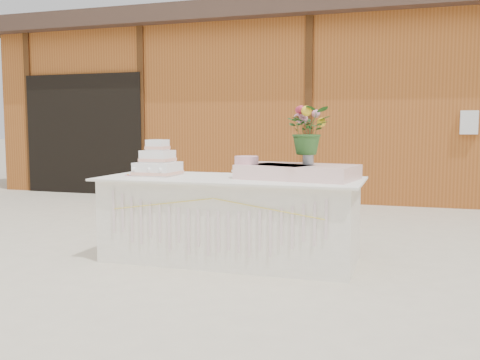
# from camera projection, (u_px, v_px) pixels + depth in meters

# --- Properties ---
(ground) EXTENTS (80.00, 80.00, 0.00)m
(ground) POSITION_uv_depth(u_px,v_px,m) (230.00, 260.00, 4.98)
(ground) COLOR beige
(ground) RESTS_ON ground
(barn) EXTENTS (12.60, 4.60, 3.30)m
(barn) POSITION_uv_depth(u_px,v_px,m) (326.00, 104.00, 10.50)
(barn) COLOR #98521F
(barn) RESTS_ON ground
(cake_table) EXTENTS (2.40, 1.00, 0.77)m
(cake_table) POSITION_uv_depth(u_px,v_px,m) (230.00, 219.00, 4.93)
(cake_table) COLOR white
(cake_table) RESTS_ON ground
(wedding_cake) EXTENTS (0.39, 0.39, 0.34)m
(wedding_cake) POSITION_uv_depth(u_px,v_px,m) (158.00, 163.00, 5.13)
(wedding_cake) COLOR white
(wedding_cake) RESTS_ON cake_table
(pink_cake_stand) EXTENTS (0.28, 0.28, 0.20)m
(pink_cake_stand) POSITION_uv_depth(u_px,v_px,m) (247.00, 166.00, 4.86)
(pink_cake_stand) COLOR white
(pink_cake_stand) RESTS_ON cake_table
(satin_runner) EXTENTS (1.10, 0.75, 0.13)m
(satin_runner) POSITION_uv_depth(u_px,v_px,m) (298.00, 172.00, 4.78)
(satin_runner) COLOR beige
(satin_runner) RESTS_ON cake_table
(flower_vase) EXTENTS (0.10, 0.10, 0.14)m
(flower_vase) POSITION_uv_depth(u_px,v_px,m) (308.00, 157.00, 4.78)
(flower_vase) COLOR #A2A3A7
(flower_vase) RESTS_ON satin_runner
(bouquet) EXTENTS (0.46, 0.42, 0.43)m
(bouquet) POSITION_uv_depth(u_px,v_px,m) (309.00, 125.00, 4.75)
(bouquet) COLOR #2C5923
(bouquet) RESTS_ON flower_vase
(loose_flowers) EXTENTS (0.24, 0.35, 0.02)m
(loose_flowers) POSITION_uv_depth(u_px,v_px,m) (139.00, 174.00, 5.22)
(loose_flowers) COLOR pink
(loose_flowers) RESTS_ON cake_table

